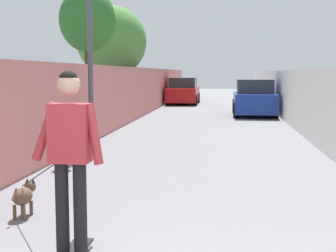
% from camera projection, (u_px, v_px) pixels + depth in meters
% --- Properties ---
extents(ground_plane, '(80.00, 80.00, 0.00)m').
position_uv_depth(ground_plane, '(207.00, 126.00, 16.86)').
color(ground_plane, slate).
extents(wall_left, '(48.00, 0.30, 2.03)m').
position_uv_depth(wall_left, '(107.00, 99.00, 15.12)').
color(wall_left, '#CC726B').
rests_on(wall_left, ground).
extents(fence_right, '(48.00, 0.30, 1.92)m').
position_uv_depth(fence_right, '(307.00, 102.00, 14.43)').
color(fence_right, white).
rests_on(fence_right, ground).
extents(tree_left_near, '(1.83, 1.83, 4.57)m').
position_uv_depth(tree_left_near, '(87.00, 21.00, 15.94)').
color(tree_left_near, '#473523').
rests_on(tree_left_near, ground).
extents(tree_left_mid, '(3.10, 3.10, 4.79)m').
position_uv_depth(tree_left_mid, '(112.00, 42.00, 21.97)').
color(tree_left_mid, brown).
rests_on(tree_left_mid, ground).
extents(lamp_post, '(0.36, 0.36, 4.07)m').
position_uv_depth(lamp_post, '(90.00, 29.00, 11.12)').
color(lamp_post, '#4C4C51').
rests_on(lamp_post, ground).
extents(person_skateboarder, '(0.23, 0.71, 1.76)m').
position_uv_depth(person_skateboarder, '(70.00, 146.00, 4.69)').
color(person_skateboarder, black).
rests_on(person_skateboarder, skateboard).
extents(dog, '(1.63, 1.18, 1.06)m').
position_uv_depth(dog, '(24.00, 195.00, 6.22)').
color(dog, brown).
rests_on(dog, ground).
extents(car_near, '(3.89, 1.80, 1.54)m').
position_uv_depth(car_near, '(254.00, 99.00, 21.07)').
color(car_near, navy).
rests_on(car_near, ground).
extents(car_far, '(4.01, 1.80, 1.54)m').
position_uv_depth(car_far, '(183.00, 92.00, 28.89)').
color(car_far, '#B71414').
rests_on(car_far, ground).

